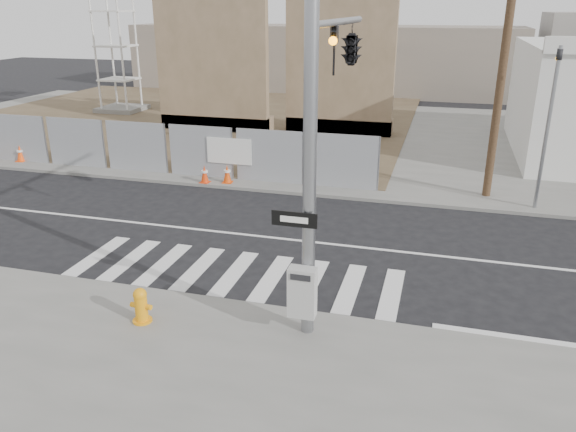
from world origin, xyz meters
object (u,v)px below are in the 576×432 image
(signal_pole, at_px, (339,85))
(fire_hydrant, at_px, (141,305))
(traffic_cone_b, at_px, (20,153))
(traffic_cone_c, at_px, (205,174))
(traffic_cone_d, at_px, (227,174))

(signal_pole, relative_size, fire_hydrant, 8.92)
(fire_hydrant, xyz_separation_m, traffic_cone_b, (-11.69, 10.38, -0.04))
(fire_hydrant, relative_size, traffic_cone_b, 1.12)
(traffic_cone_c, distance_m, traffic_cone_d, 0.86)
(fire_hydrant, distance_m, traffic_cone_d, 10.04)
(signal_pole, bearing_deg, traffic_cone_b, 155.19)
(traffic_cone_b, relative_size, traffic_cone_c, 1.04)
(signal_pole, xyz_separation_m, traffic_cone_b, (-15.17, 7.01, -4.32))
(signal_pole, distance_m, traffic_cone_c, 9.84)
(signal_pole, xyz_separation_m, traffic_cone_c, (-6.24, 6.27, -4.33))
(signal_pole, bearing_deg, fire_hydrant, -135.90)
(traffic_cone_d, bearing_deg, traffic_cone_b, 176.95)
(traffic_cone_b, distance_m, traffic_cone_c, 8.96)
(fire_hydrant, bearing_deg, signal_pole, 51.91)
(signal_pole, distance_m, traffic_cone_d, 9.49)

